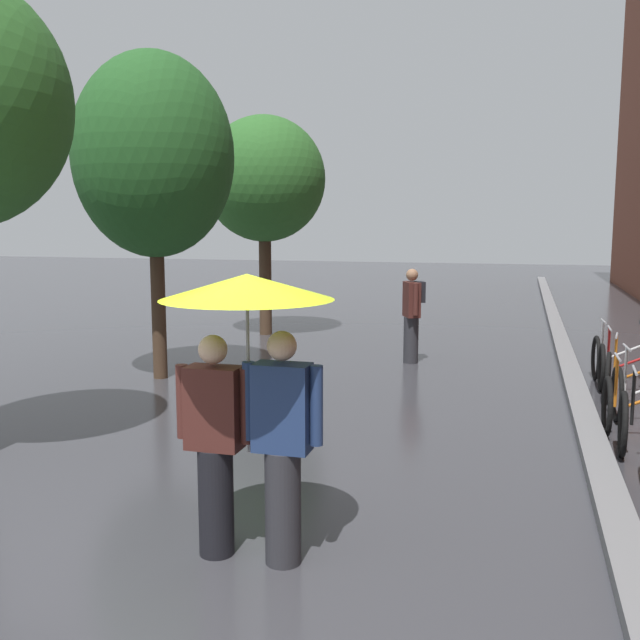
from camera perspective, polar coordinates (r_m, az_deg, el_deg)
The scene contains 8 objects.
ground_plane at distance 5.29m, azimuth -13.66°, elevation -19.75°, with size 80.00×80.00×0.00m, color #38383D.
kerb_strip at distance 14.26m, azimuth 19.12°, elevation -2.15°, with size 0.30×36.00×0.12m, color slate.
street_tree_1 at distance 11.24m, azimuth -13.35°, elevation 12.80°, with size 2.44×2.44×5.00m.
street_tree_2 at distance 15.41m, azimuth -4.55°, elevation 11.28°, with size 2.63×2.63×4.72m.
parked_bicycle_5 at distance 11.09m, azimuth 24.53°, elevation -3.54°, with size 1.10×0.73×0.96m.
parked_bicycle_6 at distance 11.87m, azimuth 23.94°, elevation -2.80°, with size 1.11×0.74×0.96m.
couple_under_umbrella at distance 4.99m, azimuth -5.88°, elevation -3.63°, with size 1.23×1.23×2.08m.
pedestrian_walking_midground at distance 12.34m, azimuth 7.49°, elevation 0.57°, with size 0.43×0.54×1.65m.
Camera 1 is at (2.39, -4.04, 2.43)m, focal length 39.41 mm.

